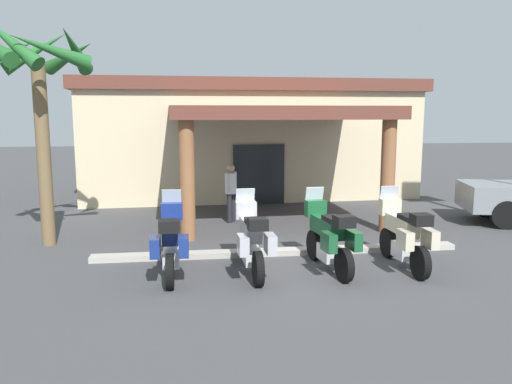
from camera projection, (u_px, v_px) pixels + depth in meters
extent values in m
plane|color=#424244|center=(304.00, 262.00, 11.02)|extent=(80.00, 80.00, 0.00)
cube|color=beige|center=(246.00, 143.00, 20.50)|extent=(12.47, 6.21, 3.95)
cube|color=#1E2328|center=(259.00, 175.00, 17.77)|extent=(1.80, 0.16, 2.10)
cube|color=brown|center=(274.00, 113.00, 14.98)|extent=(6.29, 5.38, 0.35)
cylinder|color=brown|center=(187.00, 181.00, 12.67)|extent=(0.39, 0.39, 3.02)
cylinder|color=brown|center=(388.00, 176.00, 13.56)|extent=(0.39, 0.39, 3.02)
cube|color=brown|center=(246.00, 88.00, 20.16)|extent=(12.88, 6.63, 0.44)
cylinder|color=black|center=(173.00, 249.00, 10.79)|extent=(0.15, 0.66, 0.66)
cylinder|color=black|center=(170.00, 271.00, 9.27)|extent=(0.15, 0.66, 0.66)
cube|color=silver|center=(171.00, 258.00, 10.00)|extent=(0.33, 0.56, 0.32)
cube|color=navy|center=(171.00, 231.00, 10.07)|extent=(0.31, 1.15, 0.34)
cube|color=black|center=(170.00, 224.00, 9.69)|extent=(0.29, 0.60, 0.10)
cube|color=navy|center=(172.00, 211.00, 10.65)|extent=(0.44, 0.24, 0.36)
cube|color=#B2BCC6|center=(172.00, 198.00, 10.68)|extent=(0.40, 0.12, 0.36)
cube|color=navy|center=(155.00, 247.00, 9.32)|extent=(0.18, 0.44, 0.36)
cube|color=navy|center=(184.00, 246.00, 9.39)|extent=(0.18, 0.44, 0.36)
cube|color=black|center=(169.00, 226.00, 9.19)|extent=(0.36, 0.32, 0.22)
cylinder|color=black|center=(246.00, 247.00, 10.94)|extent=(0.16, 0.66, 0.66)
cylinder|color=black|center=(258.00, 269.00, 9.43)|extent=(0.16, 0.66, 0.66)
cube|color=silver|center=(252.00, 256.00, 10.15)|extent=(0.34, 0.57, 0.32)
cube|color=#B2B2B7|center=(250.00, 229.00, 10.22)|extent=(0.34, 1.16, 0.34)
cube|color=black|center=(253.00, 222.00, 9.84)|extent=(0.30, 0.61, 0.10)
cube|color=#B2B2B7|center=(246.00, 210.00, 10.79)|extent=(0.45, 0.25, 0.36)
cube|color=#B2BCC6|center=(245.00, 196.00, 10.83)|extent=(0.40, 0.13, 0.36)
cube|color=#B2B2B7|center=(243.00, 245.00, 9.46)|extent=(0.19, 0.45, 0.36)
cube|color=#B2B2B7|center=(270.00, 244.00, 9.55)|extent=(0.19, 0.45, 0.36)
cube|color=black|center=(258.00, 224.00, 9.35)|extent=(0.37, 0.33, 0.22)
cylinder|color=black|center=(314.00, 245.00, 11.14)|extent=(0.22, 0.67, 0.66)
cylinder|color=black|center=(344.00, 265.00, 9.66)|extent=(0.22, 0.67, 0.66)
cube|color=silver|center=(329.00, 253.00, 10.37)|extent=(0.39, 0.59, 0.32)
cube|color=#19512D|center=(326.00, 227.00, 10.43)|extent=(0.44, 1.18, 0.34)
cube|color=black|center=(333.00, 220.00, 10.07)|extent=(0.35, 0.63, 0.10)
cube|color=#19512D|center=(315.00, 208.00, 10.99)|extent=(0.47, 0.29, 0.36)
cube|color=#B2BCC6|center=(314.00, 195.00, 11.03)|extent=(0.41, 0.17, 0.36)
cube|color=#19512D|center=(329.00, 242.00, 9.67)|extent=(0.23, 0.46, 0.36)
cube|color=#19512D|center=(354.00, 240.00, 9.80)|extent=(0.23, 0.46, 0.36)
cube|color=black|center=(344.00, 221.00, 9.58)|extent=(0.40, 0.36, 0.22)
cylinder|color=black|center=(388.00, 243.00, 11.32)|extent=(0.15, 0.66, 0.66)
cylinder|color=black|center=(420.00, 263.00, 9.81)|extent=(0.15, 0.66, 0.66)
cube|color=silver|center=(404.00, 250.00, 10.53)|extent=(0.33, 0.56, 0.32)
cube|color=beige|center=(402.00, 225.00, 10.60)|extent=(0.32, 1.15, 0.34)
cube|color=black|center=(410.00, 218.00, 10.23)|extent=(0.29, 0.60, 0.10)
cube|color=beige|center=(390.00, 207.00, 11.18)|extent=(0.44, 0.25, 0.36)
cube|color=#B2BCC6|center=(389.00, 194.00, 11.21)|extent=(0.40, 0.12, 0.36)
cube|color=beige|center=(405.00, 240.00, 9.85)|extent=(0.19, 0.44, 0.36)
cube|color=beige|center=(430.00, 239.00, 9.93)|extent=(0.19, 0.44, 0.36)
cube|color=black|center=(421.00, 220.00, 9.73)|extent=(0.36, 0.33, 0.22)
cylinder|color=black|center=(233.00, 207.00, 14.98)|extent=(0.14, 0.14, 0.86)
cylinder|color=black|center=(229.00, 208.00, 14.83)|extent=(0.14, 0.14, 0.86)
cylinder|color=white|center=(231.00, 183.00, 14.79)|extent=(0.32, 0.32, 0.61)
cylinder|color=white|center=(235.00, 181.00, 14.97)|extent=(0.09, 0.09, 0.58)
cylinder|color=white|center=(227.00, 183.00, 14.60)|extent=(0.09, 0.09, 0.58)
sphere|color=tan|center=(231.00, 168.00, 14.72)|extent=(0.23, 0.23, 0.23)
cylinder|color=black|center=(485.00, 204.00, 15.74)|extent=(0.84, 0.44, 0.80)
cylinder|color=black|center=(506.00, 215.00, 14.07)|extent=(0.84, 0.44, 0.80)
cylinder|color=brown|center=(44.00, 155.00, 12.09)|extent=(0.33, 0.33, 4.42)
cone|color=#236028|center=(75.00, 50.00, 11.74)|extent=(0.53, 1.76, 1.07)
cone|color=#236028|center=(70.00, 56.00, 12.44)|extent=(1.56, 1.45, 0.84)
cone|color=#236028|center=(36.00, 51.00, 12.49)|extent=(1.70, 0.83, 1.23)
cone|color=#236028|center=(9.00, 52.00, 12.04)|extent=(1.18, 1.70, 1.00)
cone|color=#236028|center=(9.00, 40.00, 10.87)|extent=(1.62, 0.97, 1.34)
cone|color=#236028|center=(50.00, 49.00, 11.07)|extent=(1.69, 1.27, 0.82)
cube|color=#ADA89E|center=(279.00, 252.00, 11.57)|extent=(8.35, 0.36, 0.12)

